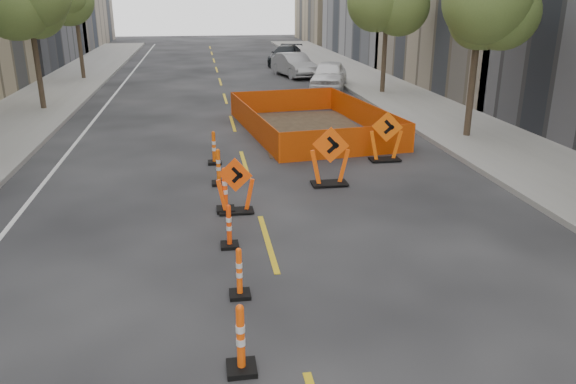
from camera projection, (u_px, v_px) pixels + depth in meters
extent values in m
plane|color=black|center=(300.00, 352.00, 8.40)|extent=(140.00, 140.00, 0.00)
cube|color=gray|center=(481.00, 136.00, 20.87)|extent=(4.00, 90.00, 0.15)
cylinder|color=#382B1E|center=(39.00, 76.00, 25.27)|extent=(0.24, 0.24, 3.15)
sphere|color=#587532|center=(29.00, 7.00, 24.29)|extent=(2.80, 2.80, 2.80)
cylinder|color=#382B1E|center=(81.00, 54.00, 34.59)|extent=(0.24, 0.24, 3.15)
sphere|color=#587532|center=(75.00, 4.00, 33.60)|extent=(2.80, 2.80, 2.80)
cylinder|color=#382B1E|center=(471.00, 97.00, 20.29)|extent=(0.24, 0.24, 3.15)
sphere|color=#587532|center=(480.00, 10.00, 19.30)|extent=(2.80, 2.80, 2.80)
cylinder|color=#382B1E|center=(384.00, 65.00, 29.61)|extent=(0.24, 0.24, 3.15)
sphere|color=#587532|center=(387.00, 5.00, 28.62)|extent=(2.80, 2.80, 2.80)
imported|color=white|center=(329.00, 75.00, 31.56)|extent=(3.18, 4.92, 1.56)
imported|color=gray|center=(294.00, 65.00, 36.43)|extent=(2.55, 4.78, 1.50)
imported|color=black|center=(286.00, 55.00, 42.48)|extent=(3.59, 5.34, 1.44)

